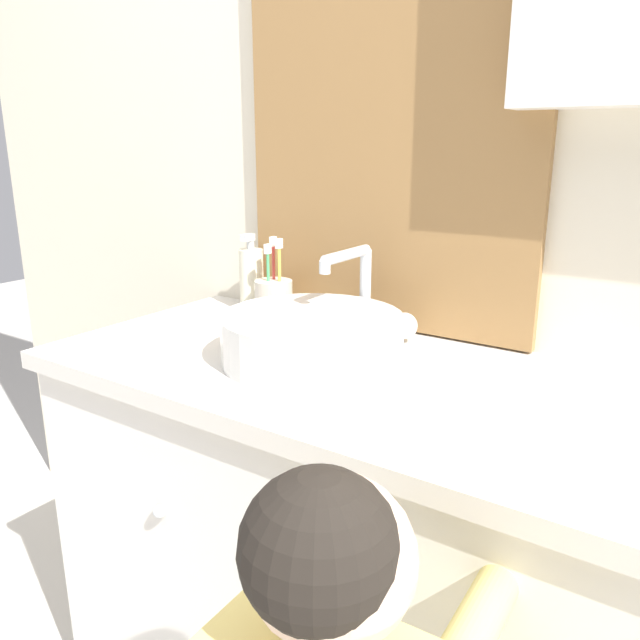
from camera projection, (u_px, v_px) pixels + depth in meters
wall_back at (476, 113)px, 1.21m from camera, size 3.20×0.18×2.50m
vanity_counter at (379, 575)px, 1.22m from camera, size 1.34×0.57×0.83m
sink_basin at (314, 336)px, 1.18m from camera, size 0.34×0.39×0.20m
toothbrush_holder at (274, 299)px, 1.45m from camera, size 0.09×0.09×0.19m
soap_dispenser at (252, 279)px, 1.52m from camera, size 0.06×0.06×0.19m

